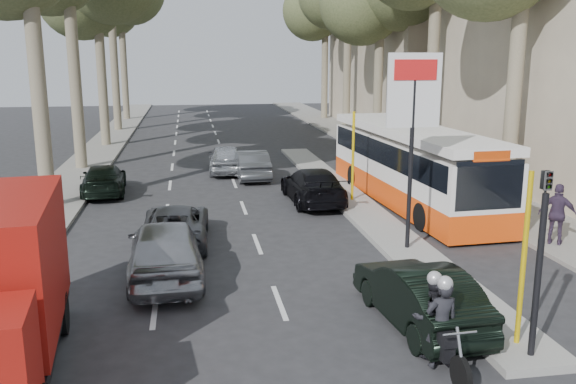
# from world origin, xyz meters

# --- Properties ---
(ground) EXTENTS (120.00, 120.00, 0.00)m
(ground) POSITION_xyz_m (0.00, 0.00, 0.00)
(ground) COLOR #28282B
(ground) RESTS_ON ground
(sidewalk_right) EXTENTS (3.20, 70.00, 0.12)m
(sidewalk_right) POSITION_xyz_m (8.60, 25.00, 0.06)
(sidewalk_right) COLOR gray
(sidewalk_right) RESTS_ON ground
(median_left) EXTENTS (2.40, 64.00, 0.12)m
(median_left) POSITION_xyz_m (-8.00, 28.00, 0.06)
(median_left) COLOR gray
(median_left) RESTS_ON ground
(traffic_island) EXTENTS (1.50, 26.00, 0.16)m
(traffic_island) POSITION_xyz_m (3.25, 11.00, 0.08)
(traffic_island) COLOR gray
(traffic_island) RESTS_ON ground
(building_far) EXTENTS (11.00, 20.00, 16.00)m
(building_far) POSITION_xyz_m (15.50, 34.00, 8.00)
(building_far) COLOR #B7A88E
(building_far) RESTS_ON ground
(billboard) EXTENTS (1.50, 12.10, 5.60)m
(billboard) POSITION_xyz_m (3.25, 5.00, 3.70)
(billboard) COLOR yellow
(billboard) RESTS_ON ground
(traffic_light_island) EXTENTS (0.16, 0.41, 3.60)m
(traffic_light_island) POSITION_xyz_m (3.25, -1.50, 2.49)
(traffic_light_island) COLOR black
(traffic_light_island) RESTS_ON ground
(silver_hatchback) EXTENTS (2.01, 4.63, 1.55)m
(silver_hatchback) POSITION_xyz_m (-3.50, 4.00, 0.78)
(silver_hatchback) COLOR #9B9DA3
(silver_hatchback) RESTS_ON ground
(dark_hatchback) EXTENTS (1.78, 4.16, 1.33)m
(dark_hatchback) POSITION_xyz_m (1.80, 0.40, 0.67)
(dark_hatchback) COLOR black
(dark_hatchback) RESTS_ON ground
(queue_car_a) EXTENTS (2.13, 4.29, 1.17)m
(queue_car_a) POSITION_xyz_m (-3.31, 7.01, 0.58)
(queue_car_a) COLOR #46474D
(queue_car_a) RESTS_ON ground
(queue_car_b) EXTENTS (2.00, 4.67, 1.34)m
(queue_car_b) POSITION_xyz_m (1.80, 11.39, 0.67)
(queue_car_b) COLOR black
(queue_car_b) RESTS_ON ground
(queue_car_c) EXTENTS (1.75, 4.06, 1.37)m
(queue_car_c) POSITION_xyz_m (-1.10, 18.08, 0.68)
(queue_car_c) COLOR #B0B4B9
(queue_car_c) RESTS_ON ground
(queue_car_d) EXTENTS (1.47, 4.00, 1.31)m
(queue_car_d) POSITION_xyz_m (-0.04, 16.48, 0.65)
(queue_car_d) COLOR #4F5257
(queue_car_d) RESTS_ON ground
(queue_car_e) EXTENTS (1.97, 4.25, 1.20)m
(queue_car_e) POSITION_xyz_m (-6.29, 14.25, 0.60)
(queue_car_e) COLOR black
(queue_car_e) RESTS_ON ground
(city_bus) EXTENTS (3.06, 11.31, 2.95)m
(city_bus) POSITION_xyz_m (5.43, 10.72, 1.55)
(city_bus) COLOR #FC4B0E
(city_bus) RESTS_ON ground
(motorcycle) EXTENTS (0.77, 2.11, 1.79)m
(motorcycle) POSITION_xyz_m (1.49, -1.28, 0.81)
(motorcycle) COLOR black
(motorcycle) RESTS_ON ground
(pedestrian_near) EXTENTS (1.15, 1.06, 1.80)m
(pedestrian_near) POSITION_xyz_m (7.69, 4.71, 1.02)
(pedestrian_near) COLOR #3F2F47
(pedestrian_near) RESTS_ON sidewalk_right
(pedestrian_far) EXTENTS (1.28, 0.74, 1.86)m
(pedestrian_far) POSITION_xyz_m (7.50, 13.31, 1.05)
(pedestrian_far) COLOR #6D6452
(pedestrian_far) RESTS_ON sidewalk_right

